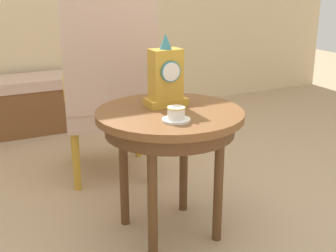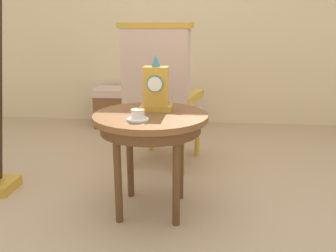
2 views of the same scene
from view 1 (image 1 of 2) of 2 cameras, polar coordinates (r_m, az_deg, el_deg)
The scene contains 6 objects.
ground_plane at distance 2.28m, azimuth -0.10°, elevation -13.68°, with size 10.00×10.00×0.00m, color tan.
side_table at distance 2.11m, azimuth 0.20°, elevation -0.10°, with size 0.68×0.68×0.62m.
teacup_left at distance 1.93m, azimuth 1.02°, elevation 1.41°, with size 0.12×0.12×0.06m.
mantel_clock at distance 2.14m, azimuth -0.27°, elevation 6.04°, with size 0.19×0.11×0.34m.
armchair at distance 2.73m, azimuth -7.29°, elevation 5.07°, with size 0.65×0.64×1.14m.
window_bench at distance 3.84m, azimuth -18.46°, elevation 2.39°, with size 1.02×0.40×0.44m.
Camera 1 is at (-0.87, -1.73, 1.20)m, focal length 49.20 mm.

